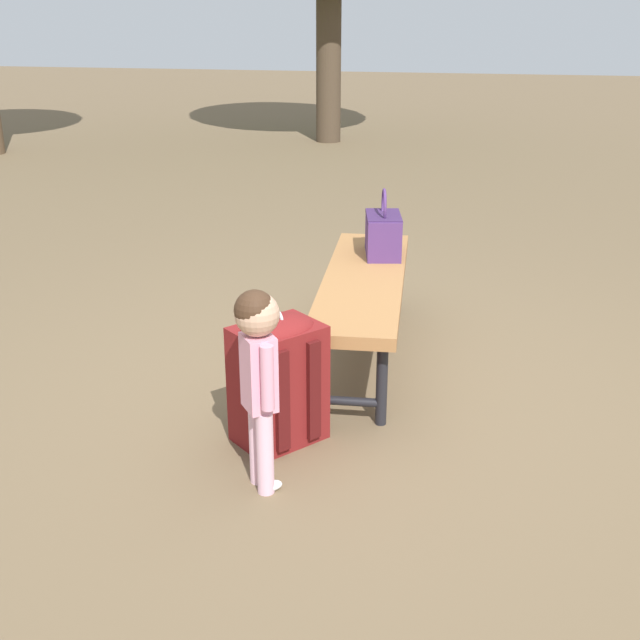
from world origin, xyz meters
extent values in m
plane|color=brown|center=(0.00, 0.00, 0.00)|extent=(40.00, 40.00, 0.00)
cube|color=#9E6B3D|center=(-0.53, -0.02, 0.42)|extent=(1.62, 0.51, 0.06)
cylinder|color=black|center=(0.16, 0.17, 0.20)|extent=(0.05, 0.05, 0.39)
cylinder|color=black|center=(0.18, -0.11, 0.20)|extent=(0.05, 0.05, 0.39)
cylinder|color=black|center=(-1.24, 0.07, 0.20)|extent=(0.05, 0.05, 0.39)
cylinder|color=black|center=(-1.22, -0.21, 0.20)|extent=(0.05, 0.05, 0.39)
cylinder|color=black|center=(0.17, 0.03, 0.10)|extent=(0.06, 0.28, 0.04)
cylinder|color=black|center=(-1.23, -0.07, 0.10)|extent=(0.06, 0.28, 0.04)
cube|color=#4C2D66|center=(-0.91, 0.03, 0.56)|extent=(0.35, 0.24, 0.22)
cube|color=#39224C|center=(-0.91, 0.03, 0.67)|extent=(0.32, 0.24, 0.02)
torus|color=#4C2D66|center=(-0.91, 0.03, 0.72)|extent=(0.20, 0.05, 0.20)
cylinder|color=#E5B2C6|center=(0.71, -0.23, 0.17)|extent=(0.06, 0.06, 0.34)
cylinder|color=#E5B2C6|center=(0.78, -0.19, 0.17)|extent=(0.06, 0.06, 0.34)
ellipsoid|color=white|center=(0.70, -0.22, 0.02)|extent=(0.09, 0.10, 0.04)
ellipsoid|color=white|center=(0.77, -0.17, 0.02)|extent=(0.09, 0.10, 0.04)
cube|color=pink|center=(0.75, -0.21, 0.48)|extent=(0.16, 0.16, 0.29)
cylinder|color=pink|center=(0.68, -0.26, 0.50)|extent=(0.05, 0.05, 0.25)
cylinder|color=pink|center=(0.81, -0.16, 0.50)|extent=(0.05, 0.05, 0.25)
sphere|color=tan|center=(0.75, -0.21, 0.71)|extent=(0.16, 0.16, 0.16)
sphere|color=#3F2819|center=(0.75, -0.22, 0.73)|extent=(0.15, 0.15, 0.15)
cube|color=maroon|center=(0.38, -0.24, 0.26)|extent=(0.43, 0.42, 0.51)
ellipsoid|color=maroon|center=(0.38, -0.24, 0.50)|extent=(0.41, 0.40, 0.12)
cube|color=#4A1010|center=(0.28, -0.35, 0.18)|extent=(0.21, 0.19, 0.23)
cube|color=#4A1010|center=(0.53, -0.18, 0.26)|extent=(0.06, 0.06, 0.44)
cube|color=#4A1010|center=(0.41, -0.08, 0.26)|extent=(0.06, 0.06, 0.44)
torus|color=#B2B2B7|center=(0.38, -0.24, 0.55)|extent=(0.06, 0.07, 0.08)
cylinder|color=#473828|center=(-7.56, -1.56, 1.20)|extent=(0.33, 0.33, 2.39)
camera|label=1|loc=(3.26, 0.53, 1.72)|focal=44.62mm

